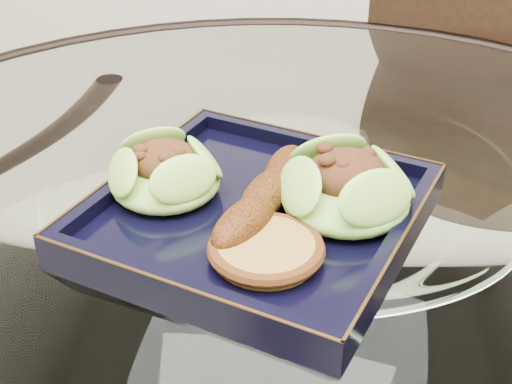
# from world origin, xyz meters

# --- Properties ---
(dining_table) EXTENTS (1.13, 1.13, 0.77)m
(dining_table) POSITION_xyz_m (-0.00, -0.00, 0.60)
(dining_table) COLOR white
(dining_table) RESTS_ON ground
(dining_chair) EXTENTS (0.44, 0.44, 0.90)m
(dining_chair) POSITION_xyz_m (0.21, 0.43, 0.50)
(dining_chair) COLOR black
(dining_chair) RESTS_ON ground
(navy_plate) EXTENTS (0.33, 0.33, 0.02)m
(navy_plate) POSITION_xyz_m (-0.02, -0.03, 0.77)
(navy_plate) COLOR black
(navy_plate) RESTS_ON dining_table
(lettuce_wrap_left) EXTENTS (0.12, 0.12, 0.04)m
(lettuce_wrap_left) POSITION_xyz_m (-0.11, -0.01, 0.80)
(lettuce_wrap_left) COLOR #6AA42F
(lettuce_wrap_left) RESTS_ON navy_plate
(lettuce_wrap_right) EXTENTS (0.13, 0.13, 0.04)m
(lettuce_wrap_right) POSITION_xyz_m (0.06, -0.01, 0.80)
(lettuce_wrap_right) COLOR #6AAB31
(lettuce_wrap_right) RESTS_ON navy_plate
(roasted_plantain) EXTENTS (0.07, 0.17, 0.03)m
(roasted_plantain) POSITION_xyz_m (-0.01, -0.02, 0.80)
(roasted_plantain) COLOR #642E0A
(roasted_plantain) RESTS_ON navy_plate
(crumb_patty) EXTENTS (0.10, 0.10, 0.02)m
(crumb_patty) POSITION_xyz_m (0.00, -0.09, 0.79)
(crumb_patty) COLOR #A98238
(crumb_patty) RESTS_ON navy_plate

